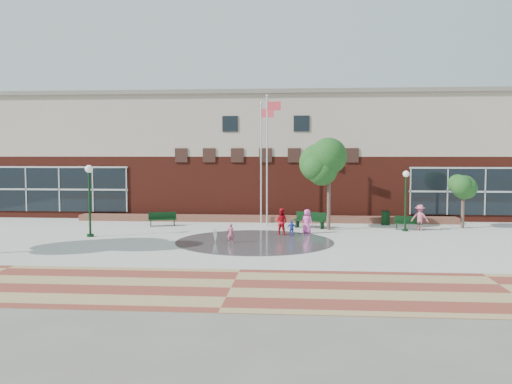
# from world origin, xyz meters

# --- Properties ---
(ground) EXTENTS (120.00, 120.00, 0.00)m
(ground) POSITION_xyz_m (0.00, 0.00, 0.00)
(ground) COLOR #666056
(ground) RESTS_ON ground
(plaza_concrete) EXTENTS (46.00, 18.00, 0.01)m
(plaza_concrete) POSITION_xyz_m (0.00, 4.00, 0.00)
(plaza_concrete) COLOR #A8A8A0
(plaza_concrete) RESTS_ON ground
(paver_band) EXTENTS (46.00, 6.00, 0.01)m
(paver_band) POSITION_xyz_m (0.00, -7.00, 0.00)
(paver_band) COLOR brown
(paver_band) RESTS_ON ground
(splash_pad) EXTENTS (8.40, 8.40, 0.01)m
(splash_pad) POSITION_xyz_m (0.00, 3.00, 0.00)
(splash_pad) COLOR #383A3D
(splash_pad) RESTS_ON ground
(library_building) EXTENTS (44.40, 10.40, 9.20)m
(library_building) POSITION_xyz_m (0.00, 17.48, 4.64)
(library_building) COLOR #561C13
(library_building) RESTS_ON ground
(flower_bed) EXTENTS (26.00, 1.20, 0.40)m
(flower_bed) POSITION_xyz_m (0.00, 11.60, 0.00)
(flower_bed) COLOR maroon
(flower_bed) RESTS_ON ground
(flagpole_left) EXTENTS (0.97, 0.32, 8.47)m
(flagpole_left) POSITION_xyz_m (0.32, 9.34, 4.72)
(flagpole_left) COLOR silver
(flagpole_left) RESTS_ON ground
(flagpole_right) EXTENTS (0.94, 0.45, 8.13)m
(flagpole_right) POSITION_xyz_m (-0.15, 10.64, 4.54)
(flagpole_right) COLOR silver
(flagpole_right) RESTS_ON ground
(lamp_left) EXTENTS (0.43, 0.43, 4.06)m
(lamp_left) POSITION_xyz_m (-9.39, 3.99, 2.52)
(lamp_left) COLOR black
(lamp_left) RESTS_ON ground
(lamp_right) EXTENTS (0.39, 0.39, 3.68)m
(lamp_right) POSITION_xyz_m (8.76, 7.65, 2.29)
(lamp_right) COLOR black
(lamp_right) RESTS_ON ground
(bench_left) EXTENTS (1.86, 0.98, 0.90)m
(bench_left) POSITION_xyz_m (-6.47, 8.80, 0.29)
(bench_left) COLOR black
(bench_left) RESTS_ON ground
(bench_mid) EXTENTS (2.07, 1.30, 1.01)m
(bench_mid) POSITION_xyz_m (3.04, 8.62, 0.33)
(bench_mid) COLOR black
(bench_mid) RESTS_ON ground
(bench_right) EXTENTS (1.75, 0.77, 0.85)m
(bench_right) POSITION_xyz_m (9.09, 8.29, 0.27)
(bench_right) COLOR black
(bench_right) RESTS_ON ground
(trash_can) EXTENTS (0.58, 0.58, 0.95)m
(trash_can) POSITION_xyz_m (8.03, 10.44, 0.48)
(trash_can) COLOR black
(trash_can) RESTS_ON ground
(tree_mid) EXTENTS (3.20, 3.20, 5.41)m
(tree_mid) POSITION_xyz_m (4.18, 7.84, 3.94)
(tree_mid) COLOR #443129
(tree_mid) RESTS_ON ground
(tree_small_right) EXTENTS (2.27, 2.27, 3.88)m
(tree_small_right) POSITION_xyz_m (12.62, 9.26, 2.83)
(tree_small_right) COLOR #443129
(tree_small_right) RESTS_ON ground
(water_jet_a) EXTENTS (0.34, 0.34, 0.66)m
(water_jet_a) POSITION_xyz_m (-2.11, 2.97, 0.00)
(water_jet_a) COLOR white
(water_jet_a) RESTS_ON ground
(water_jet_b) EXTENTS (0.19, 0.19, 0.42)m
(water_jet_b) POSITION_xyz_m (-2.01, 2.40, 0.00)
(water_jet_b) COLOR white
(water_jet_b) RESTS_ON ground
(child_splash) EXTENTS (0.39, 0.25, 1.05)m
(child_splash) POSITION_xyz_m (-1.20, 2.42, 0.53)
(child_splash) COLOR #BF506D
(child_splash) RESTS_ON ground
(adult_red) EXTENTS (0.92, 0.82, 1.57)m
(adult_red) POSITION_xyz_m (1.35, 5.51, 0.78)
(adult_red) COLOR red
(adult_red) RESTS_ON ground
(adult_pink) EXTENTS (0.84, 0.75, 1.45)m
(adult_pink) POSITION_xyz_m (2.84, 6.19, 0.72)
(adult_pink) COLOR #F04EB1
(adult_pink) RESTS_ON ground
(child_blue) EXTENTS (0.57, 0.28, 0.95)m
(child_blue) POSITION_xyz_m (1.96, 4.90, 0.47)
(child_blue) COLOR #2538BB
(child_blue) RESTS_ON ground
(person_bench) EXTENTS (1.15, 0.84, 1.60)m
(person_bench) POSITION_xyz_m (9.72, 8.05, 0.80)
(person_bench) COLOR #DB5D79
(person_bench) RESTS_ON ground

